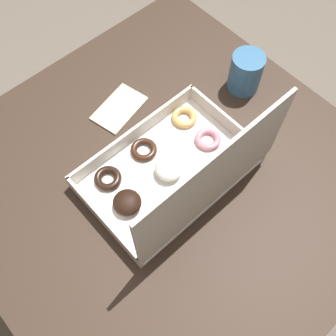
# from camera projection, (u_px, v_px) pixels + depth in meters

# --- Properties ---
(ground_plane) EXTENTS (8.00, 8.00, 0.00)m
(ground_plane) POSITION_uv_depth(u_px,v_px,m) (167.00, 254.00, 1.59)
(ground_plane) COLOR #6B6054
(dining_table) EXTENTS (0.94, 0.97, 0.71)m
(dining_table) POSITION_uv_depth(u_px,v_px,m) (167.00, 192.00, 1.05)
(dining_table) COLOR #38281E
(dining_table) RESTS_ON ground_plane
(donut_box) EXTENTS (0.40, 0.27, 0.28)m
(donut_box) POSITION_uv_depth(u_px,v_px,m) (179.00, 172.00, 0.90)
(donut_box) COLOR white
(donut_box) RESTS_ON dining_table
(coffee_mug) EXTENTS (0.09, 0.09, 0.11)m
(coffee_mug) POSITION_uv_depth(u_px,v_px,m) (246.00, 72.00, 1.04)
(coffee_mug) COLOR teal
(coffee_mug) RESTS_ON dining_table
(paper_napkin) EXTENTS (0.16, 0.12, 0.01)m
(paper_napkin) POSITION_uv_depth(u_px,v_px,m) (119.00, 108.00, 1.05)
(paper_napkin) COLOR beige
(paper_napkin) RESTS_ON dining_table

